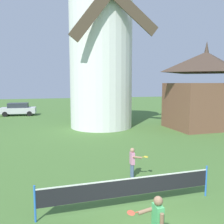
% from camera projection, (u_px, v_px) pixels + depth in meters
% --- Properties ---
extents(windmill, '(7.92, 6.32, 14.90)m').
position_uv_depth(windmill, '(101.00, 41.00, 21.02)').
color(windmill, white).
rests_on(windmill, ground_plane).
extents(tennis_net, '(5.81, 0.06, 1.10)m').
position_uv_depth(tennis_net, '(130.00, 187.00, 7.56)').
color(tennis_net, blue).
rests_on(tennis_net, ground_plane).
extents(player_near, '(0.78, 0.57, 1.43)m').
position_uv_depth(player_near, '(157.00, 222.00, 5.45)').
color(player_near, '#333338').
rests_on(player_near, ground_plane).
extents(player_far, '(0.73, 0.55, 1.28)m').
position_uv_depth(player_far, '(133.00, 161.00, 10.03)').
color(player_far, slate).
rests_on(player_far, ground_plane).
extents(parked_car_silver, '(4.24, 2.15, 1.56)m').
position_uv_depth(parked_car_silver, '(18.00, 109.00, 29.46)').
color(parked_car_silver, silver).
rests_on(parked_car_silver, ground_plane).
extents(chapel, '(6.34, 4.67, 7.60)m').
position_uv_depth(chapel, '(205.00, 91.00, 20.94)').
color(chapel, brown).
rests_on(chapel, ground_plane).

